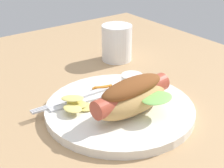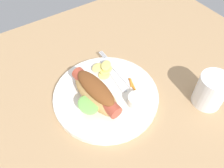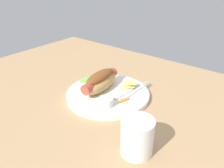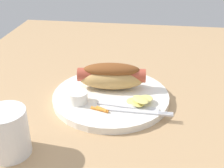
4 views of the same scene
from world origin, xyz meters
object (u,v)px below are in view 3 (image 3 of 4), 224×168
at_px(plate, 108,94).
at_px(hot_dog, 100,81).
at_px(fork, 135,91).
at_px(knife, 128,91).
at_px(sauce_ramekin, 106,102).
at_px(carrot_garnish, 124,100).
at_px(chips_pile, 129,85).
at_px(drinking_cup, 137,137).

bearing_deg(plate, hot_dog, 6.12).
relative_size(fork, knife, 1.21).
bearing_deg(sauce_ramekin, carrot_garnish, -115.85).
bearing_deg(knife, sauce_ramekin, -176.03).
bearing_deg(hot_dog, chips_pile, -48.52).
height_order(plate, drinking_cup, drinking_cup).
distance_m(sauce_ramekin, knife, 0.11).
bearing_deg(knife, drinking_cup, -135.11).
height_order(hot_dog, drinking_cup, drinking_cup).
xyz_separation_m(plate, drinking_cup, (-0.21, 0.16, 0.04)).
xyz_separation_m(sauce_ramekin, drinking_cup, (-0.17, 0.09, 0.02)).
relative_size(sauce_ramekin, chips_pile, 0.65).
bearing_deg(chips_pile, hot_dog, 46.90).
height_order(plate, sauce_ramekin, sauce_ramekin).
bearing_deg(knife, plate, 137.15).
bearing_deg(plate, chips_pile, -117.99).
xyz_separation_m(sauce_ramekin, chips_pile, (0.01, -0.14, -0.00)).
relative_size(fork, drinking_cup, 1.85).
height_order(plate, knife, knife).
relative_size(plate, hot_dog, 1.66).
height_order(plate, fork, fork).
bearing_deg(sauce_ramekin, hot_dog, -39.38).
distance_m(hot_dog, fork, 0.12).
xyz_separation_m(hot_dog, carrot_garnish, (-0.11, 0.01, -0.03)).
relative_size(hot_dog, drinking_cup, 1.85).
height_order(knife, drinking_cup, drinking_cup).
relative_size(sauce_ramekin, knife, 0.32).
distance_m(knife, chips_pile, 0.03).
relative_size(carrot_garnish, drinking_cup, 0.46).
xyz_separation_m(hot_dog, knife, (-0.08, -0.05, -0.03)).
bearing_deg(hot_dog, knife, -65.17).
xyz_separation_m(plate, carrot_garnish, (-0.08, 0.01, 0.01)).
relative_size(chips_pile, carrot_garnish, 1.66).
bearing_deg(fork, plate, 130.36).
bearing_deg(fork, sauce_ramekin, 170.91).
height_order(carrot_garnish, drinking_cup, drinking_cup).
distance_m(sauce_ramekin, chips_pile, 0.14).
bearing_deg(sauce_ramekin, plate, -55.07).
distance_m(knife, carrot_garnish, 0.06).
bearing_deg(plate, sauce_ramekin, 124.93).
height_order(plate, chips_pile, chips_pile).
distance_m(plate, fork, 0.09).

